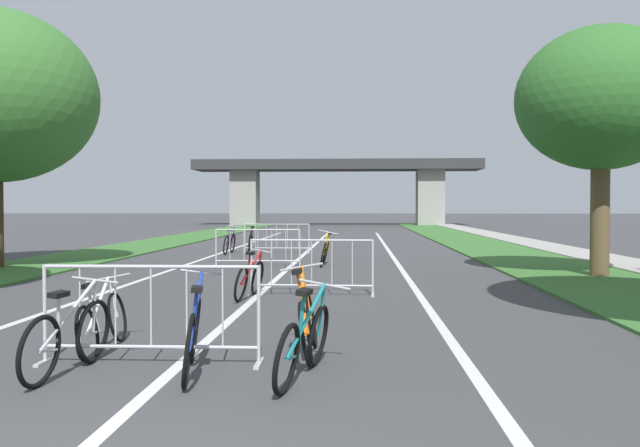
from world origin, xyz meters
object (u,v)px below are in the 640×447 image
(crowd_barrier_nearest, at_px, (151,315))
(bicycle_yellow_2, at_px, (325,252))
(bicycle_silver_8, at_px, (69,337))
(bicycle_black_1, at_px, (250,243))
(crowd_barrier_second, at_px, (312,267))
(bicycle_orange_4, at_px, (308,322))
(bicycle_blue_0, at_px, (193,336))
(crowd_barrier_third, at_px, (258,248))
(bicycle_teal_5, at_px, (304,343))
(bicycle_red_3, at_px, (250,279))
(bicycle_white_6, at_px, (103,321))
(bicycle_purple_7, at_px, (230,243))
(tree_right_oak_near, at_px, (601,100))
(crowd_barrier_fourth, at_px, (277,239))

(crowd_barrier_nearest, bearing_deg, bicycle_yellow_2, 83.72)
(crowd_barrier_nearest, relative_size, bicycle_silver_8, 1.41)
(bicycle_black_1, bearing_deg, crowd_barrier_second, -87.22)
(bicycle_yellow_2, xyz_separation_m, bicycle_orange_4, (0.37, -11.06, -0.00))
(bicycle_black_1, xyz_separation_m, bicycle_orange_4, (3.21, -15.51, 0.00))
(bicycle_blue_0, relative_size, bicycle_silver_8, 1.01)
(crowd_barrier_third, height_order, bicycle_yellow_2, crowd_barrier_third)
(bicycle_blue_0, bearing_deg, bicycle_silver_8, 172.92)
(bicycle_orange_4, relative_size, bicycle_teal_5, 0.96)
(crowd_barrier_second, xyz_separation_m, bicycle_black_1, (-2.90, 10.47, -0.13))
(bicycle_red_3, xyz_separation_m, bicycle_teal_5, (1.44, -5.48, 0.01))
(crowd_barrier_nearest, distance_m, bicycle_yellow_2, 11.54)
(crowd_barrier_second, distance_m, bicycle_silver_8, 6.26)
(crowd_barrier_third, bearing_deg, bicycle_black_1, 101.68)
(crowd_barrier_second, xyz_separation_m, bicycle_white_6, (-2.05, -4.92, -0.17))
(bicycle_black_1, distance_m, bicycle_red_3, 11.15)
(crowd_barrier_nearest, bearing_deg, bicycle_silver_8, -143.87)
(crowd_barrier_second, distance_m, bicycle_yellow_2, 6.02)
(crowd_barrier_third, distance_m, bicycle_purple_7, 5.29)
(crowd_barrier_third, height_order, bicycle_silver_8, crowd_barrier_third)
(tree_right_oak_near, bearing_deg, bicycle_red_3, -153.02)
(crowd_barrier_nearest, bearing_deg, crowd_barrier_third, 92.85)
(bicycle_yellow_2, bearing_deg, crowd_barrier_third, 19.33)
(bicycle_blue_0, distance_m, bicycle_yellow_2, 11.90)
(crowd_barrier_second, bearing_deg, bicycle_silver_8, -108.51)
(bicycle_red_3, relative_size, bicycle_orange_4, 1.00)
(crowd_barrier_nearest, height_order, bicycle_white_6, crowd_barrier_nearest)
(tree_right_oak_near, relative_size, crowd_barrier_second, 2.47)
(bicycle_black_1, bearing_deg, bicycle_white_6, -99.53)
(bicycle_blue_0, height_order, bicycle_yellow_2, bicycle_yellow_2)
(crowd_barrier_nearest, bearing_deg, bicycle_white_6, 144.57)
(bicycle_orange_4, bearing_deg, crowd_barrier_second, 92.72)
(crowd_barrier_nearest, height_order, bicycle_teal_5, crowd_barrier_nearest)
(tree_right_oak_near, height_order, bicycle_teal_5, tree_right_oak_near)
(bicycle_red_3, bearing_deg, bicycle_orange_4, -65.33)
(crowd_barrier_fourth, height_order, bicycle_purple_7, crowd_barrier_fourth)
(bicycle_white_6, bearing_deg, bicycle_orange_4, -7.17)
(crowd_barrier_second, bearing_deg, crowd_barrier_nearest, -103.57)
(bicycle_silver_8, bearing_deg, crowd_barrier_fourth, 95.73)
(bicycle_yellow_2, height_order, bicycle_red_3, bicycle_yellow_2)
(tree_right_oak_near, bearing_deg, crowd_barrier_second, -152.82)
(crowd_barrier_second, bearing_deg, crowd_barrier_fourth, 100.49)
(crowd_barrier_second, height_order, bicycle_orange_4, crowd_barrier_second)
(bicycle_black_1, bearing_deg, crowd_barrier_fourth, 12.73)
(bicycle_blue_0, height_order, bicycle_teal_5, bicycle_blue_0)
(tree_right_oak_near, distance_m, bicycle_red_3, 9.30)
(bicycle_yellow_2, distance_m, bicycle_purple_7, 5.67)
(tree_right_oak_near, height_order, bicycle_black_1, tree_right_oak_near)
(bicycle_blue_0, bearing_deg, bicycle_teal_5, -18.09)
(tree_right_oak_near, relative_size, bicycle_orange_4, 3.51)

